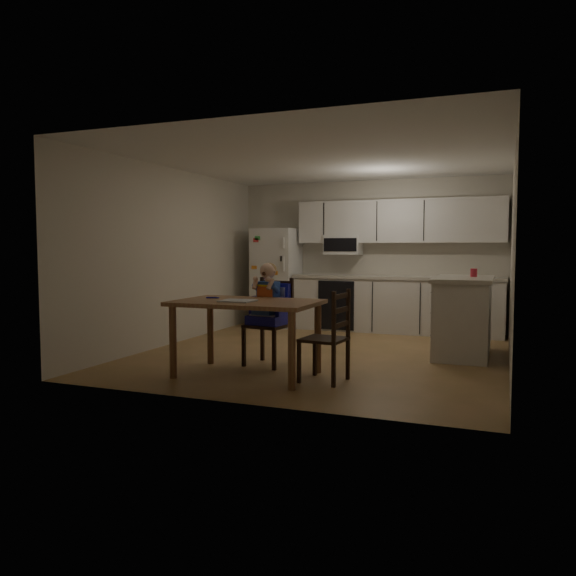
# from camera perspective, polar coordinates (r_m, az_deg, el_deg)

# --- Properties ---
(room) EXTENTS (4.52, 5.01, 2.51)m
(room) POSITION_cam_1_polar(r_m,az_deg,el_deg) (7.68, 4.75, 3.18)
(room) COLOR olive
(room) RESTS_ON ground
(refrigerator) EXTENTS (0.72, 0.70, 1.70)m
(refrigerator) POSITION_cam_1_polar(r_m,az_deg,el_deg) (9.79, -1.18, 1.07)
(refrigerator) COLOR silver
(refrigerator) RESTS_ON ground
(kitchen_run) EXTENTS (3.37, 0.62, 2.15)m
(kitchen_run) POSITION_cam_1_polar(r_m,az_deg,el_deg) (9.29, 10.81, 1.00)
(kitchen_run) COLOR silver
(kitchen_run) RESTS_ON ground
(kitchen_island) EXTENTS (0.71, 1.36, 1.00)m
(kitchen_island) POSITION_cam_1_polar(r_m,az_deg,el_deg) (7.49, 17.36, -2.74)
(kitchen_island) COLOR silver
(kitchen_island) RESTS_ON ground
(red_cup) EXTENTS (0.08, 0.08, 0.11)m
(red_cup) POSITION_cam_1_polar(r_m,az_deg,el_deg) (7.56, 18.35, 1.49)
(red_cup) COLOR red
(red_cup) RESTS_ON kitchen_island
(dining_table) EXTENTS (1.51, 0.97, 0.81)m
(dining_table) POSITION_cam_1_polar(r_m,az_deg,el_deg) (6.02, -4.21, -2.33)
(dining_table) COLOR brown
(dining_table) RESTS_ON ground
(napkin) EXTENTS (0.34, 0.30, 0.01)m
(napkin) POSITION_cam_1_polar(r_m,az_deg,el_deg) (5.93, -5.14, -1.30)
(napkin) COLOR #B0B0B5
(napkin) RESTS_ON dining_table
(toddler_spoon) EXTENTS (0.12, 0.06, 0.02)m
(toddler_spoon) POSITION_cam_1_polar(r_m,az_deg,el_deg) (6.32, -7.77, -0.97)
(toddler_spoon) COLOR #1E1DBC
(toddler_spoon) RESTS_ON dining_table
(chair_booster) EXTENTS (0.51, 0.51, 1.20)m
(chair_booster) POSITION_cam_1_polar(r_m,az_deg,el_deg) (6.57, -1.83, -1.56)
(chair_booster) COLOR black
(chair_booster) RESTS_ON ground
(chair_side) EXTENTS (0.46, 0.46, 0.95)m
(chair_side) POSITION_cam_1_polar(r_m,az_deg,el_deg) (5.74, 4.54, -4.31)
(chair_side) COLOR black
(chair_side) RESTS_ON ground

